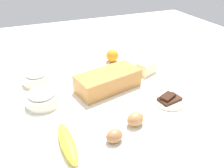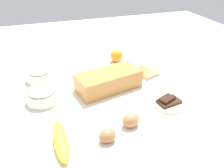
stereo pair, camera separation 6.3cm
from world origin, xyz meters
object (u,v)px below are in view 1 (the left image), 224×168
Objects in this scene: butter_block at (146,68)px; chocolate_plate at (169,100)px; egg_beside_bowl at (114,136)px; sugar_bowl at (42,97)px; loaf_pan at (108,80)px; banana at (68,143)px; flour_bowl at (37,77)px; egg_near_butter at (135,119)px; orange_fruit at (112,56)px.

butter_block reaches higher than chocolate_plate.
butter_block reaches higher than egg_beside_bowl.
egg_beside_bowl is (-0.18, 0.30, -0.01)m from sugar_bowl.
chocolate_plate is (-0.29, -0.11, -0.01)m from egg_beside_bowl.
loaf_pan is at bearing -177.79° from sugar_bowl.
chocolate_plate is (-0.44, -0.08, -0.01)m from banana.
flour_bowl is 2.21× the size of egg_beside_bowl.
flour_bowl is 1.42× the size of butter_block.
chocolate_plate is at bearing -160.25° from egg_near_butter.
loaf_pan is 0.27m from chocolate_plate.
banana is (-0.04, 0.45, -0.01)m from flour_bowl.
orange_fruit is 0.53m from egg_near_butter.
sugar_bowl is 2.08× the size of egg_near_butter.
loaf_pan is 0.37m from banana.
orange_fruit reaches higher than chocolate_plate.
banana is at bearing 95.04° from flour_bowl.
banana is at bearing 35.54° from butter_block.
flour_bowl is 0.51m from egg_beside_bowl.
egg_near_butter is (-0.28, 0.25, -0.01)m from sugar_bowl.
orange_fruit is (-0.37, -0.53, 0.01)m from banana.
flour_bowl reaches higher than banana.
banana is 0.65m from orange_fruit.
loaf_pan reaches higher than egg_beside_bowl.
orange_fruit reaches higher than flour_bowl.
sugar_bowl is 0.52m from butter_block.
banana is 2.72× the size of orange_fruit.
banana is at bearing 10.93° from chocolate_plate.
egg_beside_bowl reaches higher than chocolate_plate.
egg_beside_bowl reaches higher than banana.
chocolate_plate is (-0.48, 0.37, -0.02)m from flour_bowl.
banana is at bearing 98.03° from sugar_bowl.
loaf_pan is 0.33m from egg_beside_bowl.
flour_bowl is 0.42m from orange_fruit.
sugar_bowl reaches higher than chocolate_plate.
egg_beside_bowl is at bearing 59.52° from loaf_pan.
egg_near_butter reaches higher than banana.
butter_block is at bearing 168.32° from flour_bowl.
egg_beside_bowl is (0.23, 0.56, -0.01)m from orange_fruit.
flour_bowl is at bearing -56.69° from egg_near_butter.
flour_bowl is 0.52m from egg_near_butter.
banana is 1.46× the size of chocolate_plate.
banana is 0.25m from egg_near_butter.
sugar_bowl reaches higher than egg_near_butter.
egg_near_butter is at bearing 76.08° from orange_fruit.
orange_fruit is 0.78× the size of butter_block.
chocolate_plate is at bearing -169.07° from banana.
loaf_pan is at bearing -90.34° from egg_near_butter.
loaf_pan is 0.26m from egg_near_butter.
sugar_bowl reaches higher than egg_beside_bowl.
banana is 0.45m from chocolate_plate.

